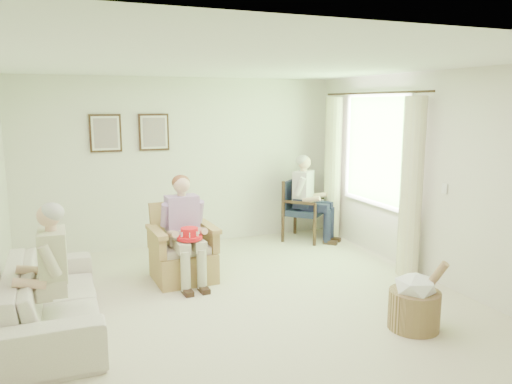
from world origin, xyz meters
The scene contains 18 objects.
floor centered at (0.00, 0.00, 0.00)m, with size 5.50×5.50×0.00m, color beige.
back_wall centered at (0.00, 2.75, 1.30)m, with size 5.00×0.04×2.60m, color silver.
front_wall centered at (0.00, -2.75, 1.30)m, with size 5.00×0.04×2.60m, color silver.
right_wall centered at (2.50, 0.00, 1.30)m, with size 0.04×5.50×2.60m, color silver.
ceiling centered at (0.00, 0.00, 2.60)m, with size 5.00×5.50×0.02m, color white.
window centered at (2.46, 1.20, 1.58)m, with size 0.13×2.50×1.63m.
curtain_left centered at (2.33, 0.22, 1.15)m, with size 0.34×0.34×2.30m, color beige.
curtain_right centered at (2.33, 2.18, 1.15)m, with size 0.34×0.34×2.30m, color beige.
framed_print_left centered at (-1.15, 2.71, 1.78)m, with size 0.45×0.05×0.55m.
framed_print_right centered at (-0.45, 2.71, 1.78)m, with size 0.45×0.05×0.55m.
wicker_armchair centered at (-0.42, 1.14, 0.31)m, with size 0.75×0.75×0.96m.
wood_armchair centered at (1.87, 2.34, 0.53)m, with size 0.63×0.59×0.96m.
sofa centered at (-1.95, 0.22, 0.32)m, with size 0.86×2.19×0.64m, color beige.
person_wicker centered at (-0.42, 1.01, 0.76)m, with size 0.40×0.63×1.31m.
person_dark centered at (1.87, 2.18, 0.80)m, with size 0.40×0.63×1.36m.
person_sofa centered at (-1.95, -0.08, 0.74)m, with size 0.42×0.62×1.29m.
red_hat centered at (-0.41, 0.80, 0.66)m, with size 0.30×0.30×0.14m.
hatbox centered at (1.38, -1.10, 0.29)m, with size 0.54×0.54×0.74m.
Camera 1 is at (-1.79, -4.84, 2.21)m, focal length 35.00 mm.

